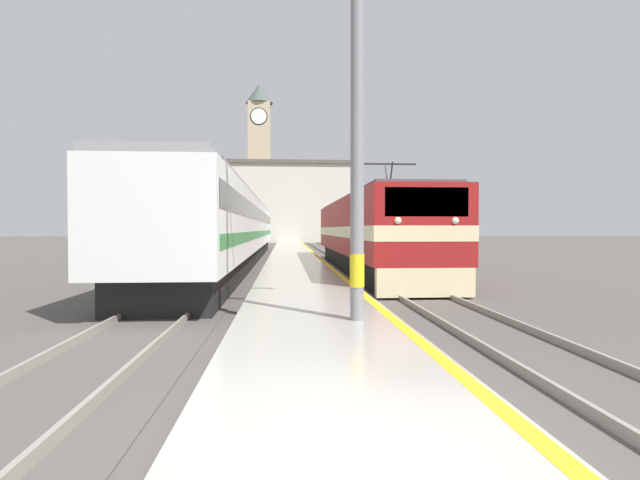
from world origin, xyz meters
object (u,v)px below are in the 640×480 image
locomotive_train (367,233)px  catenary_mast (363,73)px  passenger_train (236,228)px  clock_tower (259,158)px

locomotive_train → catenary_mast: bearing=-99.7°
passenger_train → locomotive_train: bearing=-42.5°
locomotive_train → clock_tower: clock_tower is taller
catenary_mast → clock_tower: size_ratio=0.35×
locomotive_train → passenger_train: (-6.68, 6.12, 0.24)m
locomotive_train → passenger_train: bearing=137.5°
locomotive_train → catenary_mast: size_ratio=2.27×
catenary_mast → clock_tower: clock_tower is taller
catenary_mast → clock_tower: 72.34m
locomotive_train → clock_tower: bearing=97.8°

